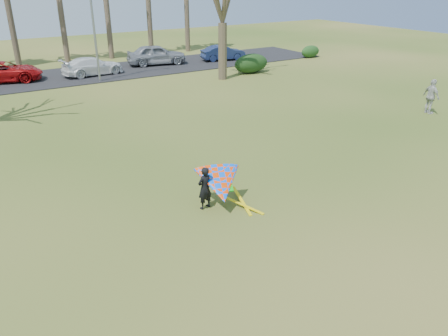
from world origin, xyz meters
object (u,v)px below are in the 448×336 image
streetlight (95,17)px  car_2 (4,72)px  car_5 (223,53)px  pedestrian_b (431,97)px  car_4 (156,55)px  car_3 (93,66)px  kite_flyer (219,185)px

streetlight → car_2: size_ratio=1.55×
car_5 → pedestrian_b: pedestrian_b is taller
streetlight → car_2: streetlight is taller
streetlight → car_5: 12.73m
car_4 → car_5: bearing=-90.0°
streetlight → pedestrian_b: (12.86, -17.61, -3.50)m
car_3 → car_4: size_ratio=0.93×
car_2 → car_5: (17.90, -0.95, -0.07)m
pedestrian_b → streetlight: bearing=50.5°
pedestrian_b → car_5: bearing=17.0°
car_2 → kite_flyer: size_ratio=2.16×
car_2 → pedestrian_b: size_ratio=2.69×
car_5 → kite_flyer: 27.22m
streetlight → car_5: size_ratio=2.03×
car_4 → streetlight: bearing=133.1°
car_4 → pedestrian_b: pedestrian_b is taller
streetlight → kite_flyer: (-2.69, -20.56, -3.63)m
kite_flyer → pedestrian_b: bearing=10.7°
car_2 → kite_flyer: (3.29, -23.92, 0.06)m
streetlight → car_4: 7.86m
car_3 → car_5: 11.83m
car_2 → pedestrian_b: pedestrian_b is taller
kite_flyer → streetlight: bearing=82.5°
car_3 → car_5: bearing=-95.4°
car_3 → car_4: bearing=-83.3°
car_2 → pedestrian_b: 28.20m
car_5 → kite_flyer: size_ratio=1.65×
car_3 → car_5: (11.83, 0.08, -0.02)m
streetlight → car_2: bearing=150.6°
streetlight → car_3: (0.09, 2.33, -3.74)m
streetlight → car_3: size_ratio=1.74×
streetlight → car_5: (11.92, 2.41, -3.76)m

